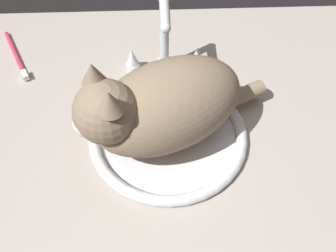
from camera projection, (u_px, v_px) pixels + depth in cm
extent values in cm
cube|color=#ADA399|center=(146.00, 138.00, 84.45)|extent=(109.08, 81.70, 3.00)
torus|color=white|center=(168.00, 135.00, 81.65)|extent=(31.78, 31.78, 2.25)
cylinder|color=white|center=(168.00, 137.00, 82.31)|extent=(28.40, 28.40, 0.60)
cylinder|color=silver|center=(165.00, 65.00, 94.13)|extent=(4.00, 4.00, 1.94)
cylinder|color=silver|center=(164.00, 33.00, 86.83)|extent=(2.00, 2.00, 16.51)
sphere|color=silver|center=(164.00, 0.00, 80.29)|extent=(2.20, 2.20, 2.20)
cylinder|color=silver|center=(165.00, 14.00, 77.71)|extent=(2.00, 8.46, 2.00)
sphere|color=silver|center=(166.00, 28.00, 75.13)|extent=(2.10, 2.10, 2.10)
cylinder|color=silver|center=(133.00, 66.00, 94.10)|extent=(3.20, 3.20, 1.60)
cone|color=silver|center=(132.00, 57.00, 91.76)|extent=(2.88, 2.88, 4.31)
cylinder|color=silver|center=(196.00, 64.00, 94.44)|extent=(3.20, 3.20, 1.60)
cone|color=silver|center=(197.00, 55.00, 92.10)|extent=(2.88, 2.88, 4.31)
ellipsoid|color=#8C755B|center=(168.00, 105.00, 74.41)|extent=(33.96, 28.49, 16.04)
sphere|color=#8C755B|center=(106.00, 112.00, 67.25)|extent=(11.12, 11.12, 11.12)
cone|color=#8C755B|center=(109.00, 101.00, 60.72)|extent=(4.23, 4.23, 4.17)
cone|color=#8C755B|center=(93.00, 73.00, 64.32)|extent=(4.23, 4.23, 4.17)
ellipsoid|color=silver|center=(83.00, 125.00, 66.93)|extent=(5.05, 5.66, 3.56)
ellipsoid|color=silver|center=(117.00, 129.00, 72.09)|extent=(11.57, 12.20, 8.82)
cylinder|color=#8C755B|center=(237.00, 97.00, 84.20)|extent=(12.35, 8.21, 3.20)
cylinder|color=#D83359|center=(15.00, 52.00, 97.39)|extent=(7.81, 14.73, 1.00)
cube|color=white|center=(25.00, 75.00, 91.94)|extent=(2.21, 2.86, 1.20)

